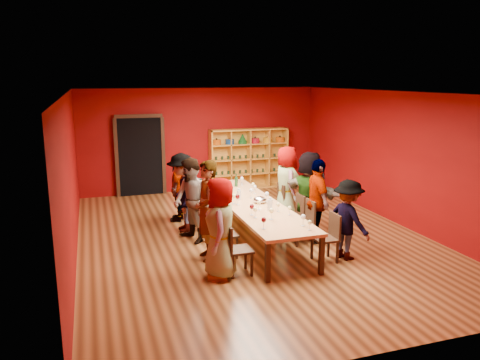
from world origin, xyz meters
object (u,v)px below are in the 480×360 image
object	(u,v)px
tasting_table	(252,205)
person_left_3	(182,193)
person_right_1	(317,201)
wine_bottle	(236,182)
person_left_0	(220,228)
chair_person_left_2	(208,217)
person_left_1	(207,211)
person_left_4	(178,189)
person_right_0	(348,220)
chair_person_left_1	(221,232)
spittoon_bowl	(260,200)
chair_person_left_4	(192,199)
person_right_3	(286,184)
chair_person_left_3	(200,207)
shelving_unit	(248,156)
chair_person_right_0	(329,235)
chair_person_right_3	(277,201)
chair_person_right_2	(296,213)
chair_person_left_0	(235,247)
person_left_2	(191,201)
chair_person_right_1	(305,219)
person_right_2	(309,193)

from	to	relation	value
tasting_table	person_left_3	size ratio (longest dim) A/B	2.62
person_right_1	wine_bottle	bearing A→B (deg)	31.09
person_left_0	chair_person_left_2	bearing A→B (deg)	-172.34
tasting_table	person_left_1	bearing A→B (deg)	-143.40
person_left_4	person_right_0	distance (m)	4.15
chair_person_left_1	wine_bottle	size ratio (longest dim) A/B	2.87
person_left_0	person_right_1	bearing A→B (deg)	129.64
person_right_1	spittoon_bowl	distance (m)	1.18
person_left_0	person_right_0	bearing A→B (deg)	106.84
chair_person_left_4	wine_bottle	world-z (taller)	wine_bottle
chair_person_left_4	person_right_3	bearing A→B (deg)	-20.69
person_left_0	person_left_4	world-z (taller)	person_left_0
chair_person_left_1	person_right_1	xyz separation A→B (m)	(2.08, 0.21, 0.36)
chair_person_left_3	wine_bottle	bearing A→B (deg)	31.80
person_right_1	spittoon_bowl	size ratio (longest dim) A/B	6.32
shelving_unit	chair_person_left_4	xyz separation A→B (m)	(-2.31, -2.67, -0.49)
shelving_unit	chair_person_right_0	bearing A→B (deg)	-94.66
chair_person_left_4	chair_person_right_0	world-z (taller)	same
spittoon_bowl	wine_bottle	bearing A→B (deg)	90.52
shelving_unit	chair_person_right_3	world-z (taller)	shelving_unit
chair_person_right_3	chair_person_right_2	bearing A→B (deg)	-90.00
tasting_table	chair_person_right_3	world-z (taller)	chair_person_right_3
chair_person_left_3	spittoon_bowl	xyz separation A→B (m)	(1.06, -0.93, 0.32)
shelving_unit	chair_person_left_0	world-z (taller)	shelving_unit
shelving_unit	person_left_2	xyz separation A→B (m)	(-2.65, -4.18, -0.12)
person_left_3	wine_bottle	distance (m)	1.57
person_right_3	chair_person_right_1	bearing A→B (deg)	176.71
person_left_1	tasting_table	bearing A→B (deg)	124.06
tasting_table	wine_bottle	xyz separation A→B (m)	(0.14, 1.52, 0.17)
person_left_0	tasting_table	bearing A→B (deg)	161.18
person_left_0	person_right_2	bearing A→B (deg)	137.97
chair_person_left_0	person_right_3	bearing A→B (deg)	51.35
chair_person_left_4	person_left_0	bearing A→B (deg)	-94.27
chair_person_left_0	person_right_1	bearing A→B (deg)	26.75
chair_person_right_0	person_right_0	xyz separation A→B (m)	(0.38, 0.00, 0.25)
spittoon_bowl	person_left_2	bearing A→B (deg)	172.34
chair_person_left_2	person_left_2	size ratio (longest dim) A/B	0.51
chair_person_left_1	chair_person_right_0	world-z (taller)	same
person_right_0	tasting_table	bearing A→B (deg)	22.07
tasting_table	person_left_0	xyz separation A→B (m)	(-1.16, -1.71, 0.16)
person_left_2	person_right_2	bearing A→B (deg)	65.42
person_right_0	person_left_0	bearing A→B (deg)	75.49
chair_person_left_3	chair_person_right_0	xyz separation A→B (m)	(1.82, -2.52, 0.00)
person_left_2	person_left_3	bearing A→B (deg)	165.83
chair_person_left_2	chair_person_right_0	distance (m)	2.54
chair_person_left_0	chair_person_right_1	xyz separation A→B (m)	(1.82, 1.05, 0.00)
person_right_2	person_right_1	bearing A→B (deg)	157.48
person_left_4	chair_person_right_0	size ratio (longest dim) A/B	1.72
chair_person_left_2	chair_person_right_1	distance (m)	1.98
person_left_1	chair_person_left_2	bearing A→B (deg)	162.74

